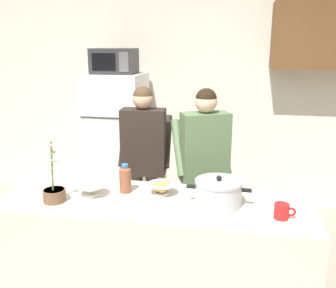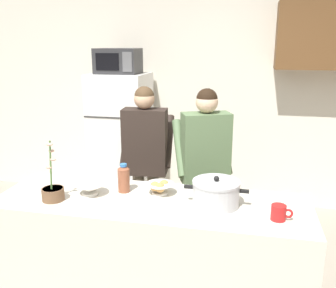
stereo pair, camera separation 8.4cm
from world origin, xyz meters
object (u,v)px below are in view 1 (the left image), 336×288
(microwave, at_px, (114,61))
(person_by_sink, at_px, (204,158))
(cooking_pot, at_px, (218,193))
(coffee_mug, at_px, (282,211))
(empty_bowl, at_px, (91,189))
(bottle_near_edge, at_px, (125,179))
(bread_bowl, at_px, (162,188))
(potted_orchid, at_px, (54,193))
(refrigerator, at_px, (118,142))
(person_near_pot, at_px, (144,151))

(microwave, distance_m, person_by_sink, 1.70)
(person_by_sink, relative_size, cooking_pot, 3.76)
(coffee_mug, relative_size, empty_bowl, 0.62)
(coffee_mug, bearing_deg, microwave, 130.87)
(microwave, height_order, cooking_pot, microwave)
(coffee_mug, height_order, bottle_near_edge, bottle_near_edge)
(person_by_sink, height_order, bread_bowl, person_by_sink)
(cooking_pot, relative_size, coffee_mug, 3.23)
(potted_orchid, bearing_deg, microwave, 96.05)
(empty_bowl, bearing_deg, microwave, 102.79)
(refrigerator, xyz_separation_m, bread_bowl, (0.89, -1.74, 0.16))
(cooking_pot, bearing_deg, potted_orchid, -172.09)
(refrigerator, height_order, bottle_near_edge, refrigerator)
(refrigerator, relative_size, person_by_sink, 1.01)
(empty_bowl, distance_m, potted_orchid, 0.25)
(coffee_mug, relative_size, potted_orchid, 0.32)
(person_by_sink, distance_m, cooking_pot, 0.81)
(person_near_pot, bearing_deg, cooking_pot, -51.46)
(refrigerator, xyz_separation_m, coffee_mug, (1.69, -1.97, 0.16))
(bread_bowl, bearing_deg, person_by_sink, 71.42)
(person_near_pot, xyz_separation_m, empty_bowl, (-0.14, -0.94, -0.01))
(bottle_near_edge, bearing_deg, empty_bowl, -154.08)
(person_by_sink, bearing_deg, person_near_pot, 166.90)
(cooking_pot, relative_size, bottle_near_edge, 2.02)
(bread_bowl, height_order, bottle_near_edge, bottle_near_edge)
(person_near_pot, xyz_separation_m, person_by_sink, (0.57, -0.13, 0.01))
(person_by_sink, distance_m, bottle_near_edge, 0.86)
(person_near_pot, bearing_deg, coffee_mug, -43.17)
(bread_bowl, bearing_deg, empty_bowl, -167.41)
(bottle_near_edge, bearing_deg, bread_bowl, 0.47)
(empty_bowl, relative_size, bottle_near_edge, 1.01)
(bread_bowl, bearing_deg, bottle_near_edge, -179.53)
(potted_orchid, bearing_deg, cooking_pot, 7.91)
(microwave, height_order, bread_bowl, microwave)
(refrigerator, relative_size, person_near_pot, 1.02)
(refrigerator, height_order, person_by_sink, refrigerator)
(coffee_mug, bearing_deg, bottle_near_edge, 167.87)
(microwave, bearing_deg, refrigerator, 90.07)
(person_near_pot, height_order, potted_orchid, person_near_pot)
(cooking_pot, height_order, bottle_near_edge, bottle_near_edge)
(refrigerator, bearing_deg, potted_orchid, -84.02)
(bottle_near_edge, distance_m, potted_orchid, 0.49)
(person_near_pot, height_order, empty_bowl, person_near_pot)
(potted_orchid, bearing_deg, refrigerator, 95.98)
(empty_bowl, height_order, bottle_near_edge, bottle_near_edge)
(refrigerator, relative_size, potted_orchid, 3.89)
(person_near_pot, relative_size, potted_orchid, 3.82)
(refrigerator, xyz_separation_m, cooking_pot, (1.29, -1.84, 0.20))
(person_near_pot, xyz_separation_m, coffee_mug, (1.13, -1.06, -0.01))
(cooking_pot, distance_m, empty_bowl, 0.88)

